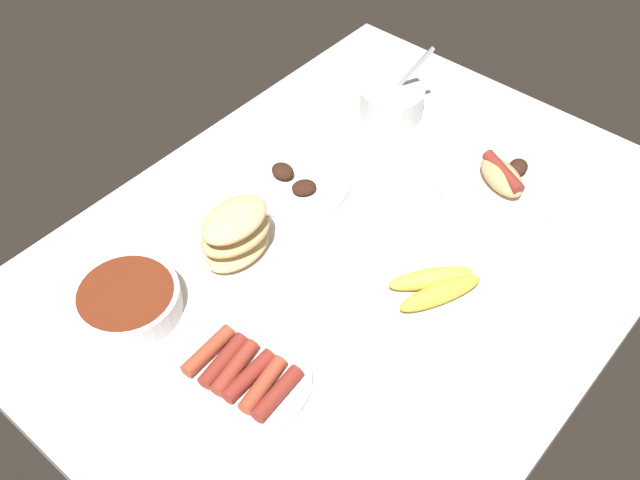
% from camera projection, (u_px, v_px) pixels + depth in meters
% --- Properties ---
extents(ground_plane, '(1.20, 0.90, 0.03)m').
position_uv_depth(ground_plane, '(357.00, 254.00, 1.34)').
color(ground_plane, silver).
extents(plate_sausages, '(0.22, 0.22, 0.03)m').
position_uv_depth(plate_sausages, '(242.00, 375.00, 1.14)').
color(plate_sausages, white).
rests_on(plate_sausages, ground_plane).
extents(plate_grilled_meat, '(0.21, 0.21, 0.04)m').
position_uv_depth(plate_grilled_meat, '(296.00, 181.00, 1.44)').
color(plate_grilled_meat, white).
rests_on(plate_grilled_meat, ground_plane).
extents(plate_hotdog_assembled, '(0.23, 0.23, 0.06)m').
position_uv_depth(plate_hotdog_assembled, '(501.00, 182.00, 1.43)').
color(plate_hotdog_assembled, white).
rests_on(plate_hotdog_assembled, ground_plane).
extents(bread_stack, '(0.14, 0.11, 0.11)m').
position_uv_depth(bread_stack, '(236.00, 234.00, 1.28)').
color(bread_stack, '#E5C689').
rests_on(bread_stack, ground_plane).
extents(banana_bunch, '(0.16, 0.14, 0.03)m').
position_uv_depth(banana_bunch, '(436.00, 286.00, 1.25)').
color(banana_bunch, '#E5D14C').
rests_on(banana_bunch, ground_plane).
extents(bowl_coleslaw, '(0.14, 0.14, 0.16)m').
position_uv_depth(bowl_coleslaw, '(392.00, 100.00, 1.57)').
color(bowl_coleslaw, silver).
rests_on(bowl_coleslaw, ground_plane).
extents(bowl_chili, '(0.18, 0.18, 0.05)m').
position_uv_depth(bowl_chili, '(128.00, 300.00, 1.22)').
color(bowl_chili, white).
rests_on(bowl_chili, ground_plane).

